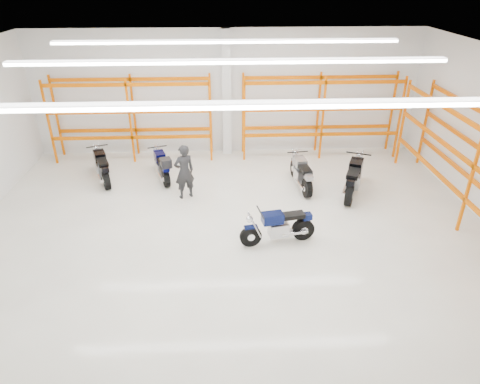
{
  "coord_description": "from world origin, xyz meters",
  "views": [
    {
      "loc": [
        -0.24,
        -9.47,
        6.27
      ],
      "look_at": [
        0.23,
        0.5,
        1.05
      ],
      "focal_mm": 32.0,
      "sensor_mm": 36.0,
      "label": 1
    }
  ],
  "objects_px": {
    "structural_column": "(227,94)",
    "standing_man": "(184,172)",
    "motorcycle_back_b": "(162,166)",
    "motorcycle_back_c": "(301,174)",
    "motorcycle_back_a": "(102,167)",
    "motorcycle_main": "(281,227)",
    "motorcycle_back_d": "(353,179)"
  },
  "relations": [
    {
      "from": "structural_column",
      "to": "standing_man",
      "type": "bearing_deg",
      "value": -110.91
    },
    {
      "from": "standing_man",
      "to": "motorcycle_back_b",
      "type": "bearing_deg",
      "value": -81.44
    },
    {
      "from": "motorcycle_back_c",
      "to": "structural_column",
      "type": "bearing_deg",
      "value": 126.49
    },
    {
      "from": "motorcycle_back_a",
      "to": "standing_man",
      "type": "bearing_deg",
      "value": -24.54
    },
    {
      "from": "motorcycle_main",
      "to": "motorcycle_back_c",
      "type": "bearing_deg",
      "value": 70.8
    },
    {
      "from": "motorcycle_back_b",
      "to": "structural_column",
      "type": "bearing_deg",
      "value": 46.73
    },
    {
      "from": "motorcycle_back_c",
      "to": "motorcycle_back_d",
      "type": "height_order",
      "value": "motorcycle_back_d"
    },
    {
      "from": "motorcycle_back_c",
      "to": "standing_man",
      "type": "bearing_deg",
      "value": -172.73
    },
    {
      "from": "motorcycle_main",
      "to": "motorcycle_back_b",
      "type": "bearing_deg",
      "value": 131.96
    },
    {
      "from": "motorcycle_back_d",
      "to": "structural_column",
      "type": "distance_m",
      "value": 5.54
    },
    {
      "from": "motorcycle_main",
      "to": "motorcycle_back_c",
      "type": "distance_m",
      "value": 3.22
    },
    {
      "from": "motorcycle_back_a",
      "to": "motorcycle_back_c",
      "type": "height_order",
      "value": "motorcycle_back_a"
    },
    {
      "from": "motorcycle_back_c",
      "to": "standing_man",
      "type": "distance_m",
      "value": 3.71
    },
    {
      "from": "motorcycle_main",
      "to": "motorcycle_back_d",
      "type": "distance_m",
      "value": 3.59
    },
    {
      "from": "motorcycle_back_d",
      "to": "motorcycle_main",
      "type": "bearing_deg",
      "value": -135.76
    },
    {
      "from": "structural_column",
      "to": "motorcycle_main",
      "type": "bearing_deg",
      "value": -78.63
    },
    {
      "from": "motorcycle_back_d",
      "to": "motorcycle_back_c",
      "type": "bearing_deg",
      "value": 160.28
    },
    {
      "from": "motorcycle_back_b",
      "to": "standing_man",
      "type": "height_order",
      "value": "standing_man"
    },
    {
      "from": "motorcycle_back_a",
      "to": "motorcycle_back_b",
      "type": "xyz_separation_m",
      "value": [
        1.96,
        -0.04,
        0.02
      ]
    },
    {
      "from": "motorcycle_back_d",
      "to": "structural_column",
      "type": "xyz_separation_m",
      "value": [
        -3.8,
        3.64,
        1.71
      ]
    },
    {
      "from": "motorcycle_back_a",
      "to": "motorcycle_back_b",
      "type": "distance_m",
      "value": 1.96
    },
    {
      "from": "motorcycle_main",
      "to": "structural_column",
      "type": "bearing_deg",
      "value": 101.37
    },
    {
      "from": "motorcycle_main",
      "to": "motorcycle_back_b",
      "type": "height_order",
      "value": "motorcycle_back_b"
    },
    {
      "from": "motorcycle_back_c",
      "to": "standing_man",
      "type": "xyz_separation_m",
      "value": [
        -3.66,
        -0.47,
        0.38
      ]
    },
    {
      "from": "standing_man",
      "to": "structural_column",
      "type": "bearing_deg",
      "value": -136.16
    },
    {
      "from": "standing_man",
      "to": "motorcycle_back_c",
      "type": "bearing_deg",
      "value": 162.01
    },
    {
      "from": "motorcycle_main",
      "to": "standing_man",
      "type": "distance_m",
      "value": 3.68
    },
    {
      "from": "motorcycle_back_c",
      "to": "motorcycle_back_d",
      "type": "bearing_deg",
      "value": -19.72
    },
    {
      "from": "motorcycle_back_b",
      "to": "motorcycle_back_d",
      "type": "relative_size",
      "value": 0.91
    },
    {
      "from": "motorcycle_main",
      "to": "motorcycle_back_c",
      "type": "xyz_separation_m",
      "value": [
        1.06,
        3.04,
        0.02
      ]
    },
    {
      "from": "motorcycle_back_c",
      "to": "standing_man",
      "type": "height_order",
      "value": "standing_man"
    },
    {
      "from": "motorcycle_back_c",
      "to": "motorcycle_back_b",
      "type": "bearing_deg",
      "value": 170.23
    }
  ]
}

